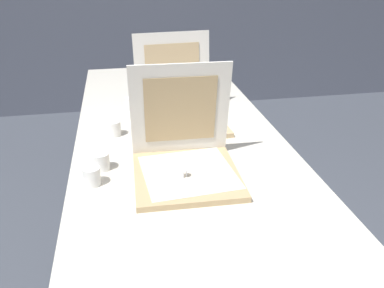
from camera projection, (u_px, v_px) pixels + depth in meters
table at (180, 147)px, 1.79m from camera, size 0.91×2.46×0.75m
pizza_box_front at (185, 160)px, 1.47m from camera, size 0.39×0.39×0.40m
pizza_box_middle at (180, 111)px, 1.91m from camera, size 0.41×0.44×0.40m
cup_white_near_left at (92, 176)px, 1.41m from camera, size 0.06×0.06×0.07m
cup_white_near_center at (101, 161)px, 1.51m from camera, size 0.06×0.06×0.07m
cup_white_far at (131, 104)px, 2.07m from camera, size 0.06×0.06×0.07m
cup_white_mid at (114, 128)px, 1.78m from camera, size 0.06×0.06×0.07m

